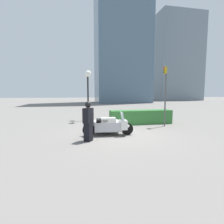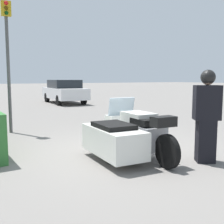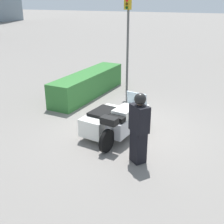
{
  "view_description": "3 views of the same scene",
  "coord_description": "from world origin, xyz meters",
  "views": [
    {
      "loc": [
        -1.97,
        -8.39,
        2.05
      ],
      "look_at": [
        -0.24,
        0.12,
        1.13
      ],
      "focal_mm": 28.0,
      "sensor_mm": 36.0,
      "label": 1
    },
    {
      "loc": [
        -4.95,
        3.24,
        1.56
      ],
      "look_at": [
        0.45,
        -0.09,
        0.8
      ],
      "focal_mm": 45.0,
      "sensor_mm": 36.0,
      "label": 2
    },
    {
      "loc": [
        -6.98,
        -3.02,
        3.62
      ],
      "look_at": [
        -0.97,
        0.02,
        0.91
      ],
      "focal_mm": 45.0,
      "sensor_mm": 36.0,
      "label": 3
    }
  ],
  "objects": [
    {
      "name": "ground_plane",
      "position": [
        0.0,
        0.0,
        0.0
      ],
      "size": [
        160.0,
        160.0,
        0.0
      ],
      "primitive_type": "plane",
      "color": "slate"
    },
    {
      "name": "police_motorcycle",
      "position": [
        -0.42,
        0.2,
        0.46
      ],
      "size": [
        2.48,
        1.43,
        1.14
      ],
      "rotation": [
        0.0,
        0.0,
        -0.08
      ],
      "color": "black",
      "rests_on": "ground"
    },
    {
      "name": "officer_rider",
      "position": [
        -1.5,
        -0.94,
        0.91
      ],
      "size": [
        0.5,
        0.55,
        1.72
      ],
      "rotation": [
        0.0,
        0.0,
        -0.6
      ],
      "color": "black",
      "rests_on": "ground"
    },
    {
      "name": "hedge_bush_curbside",
      "position": [
        2.28,
        2.72,
        0.46
      ],
      "size": [
        4.19,
        0.94,
        0.93
      ],
      "primitive_type": "cube",
      "color": "#337033",
      "rests_on": "ground"
    },
    {
      "name": "traffic_light_near",
      "position": [
        3.37,
        1.53,
        2.38
      ],
      "size": [
        0.23,
        0.27,
        3.66
      ],
      "rotation": [
        0.0,
        0.0,
        3.05
      ],
      "color": "#4C4C4C",
      "rests_on": "ground"
    }
  ]
}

